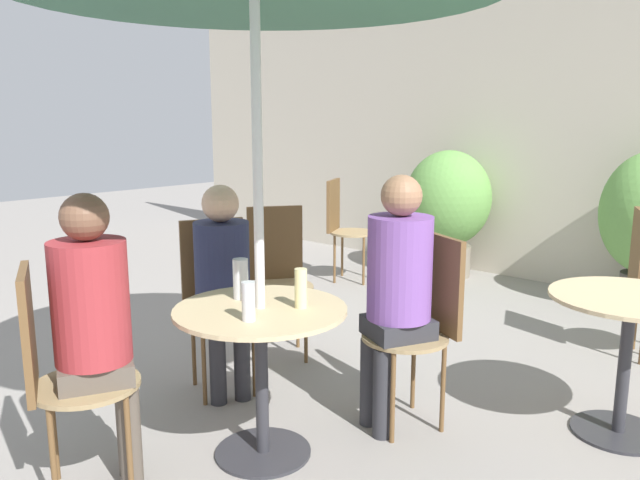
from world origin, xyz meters
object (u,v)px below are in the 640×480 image
(bistro_chair_5, at_px, (277,267))
(seated_person_2, at_px, (95,316))
(potted_plant_0, at_px, (448,204))
(cafe_table_far, at_px, (628,333))
(beer_glass_2, at_px, (301,288))
(beer_glass_0, at_px, (241,279))
(beer_glass_1, at_px, (248,301))
(cafe_table_near, at_px, (261,345))
(seated_person_1, at_px, (223,270))
(bistro_chair_1, at_px, (217,289))
(bistro_chair_3, at_px, (342,221))
(bistro_chair_0, at_px, (423,313))
(seated_person_0, at_px, (397,280))
(bistro_chair_2, at_px, (57,363))

(bistro_chair_5, relative_size, seated_person_2, 0.77)
(potted_plant_0, bearing_deg, seated_person_2, -78.90)
(cafe_table_far, xyz_separation_m, beer_glass_2, (-1.05, -1.18, 0.27))
(beer_glass_0, relative_size, potted_plant_0, 0.15)
(beer_glass_1, bearing_deg, cafe_table_near, 121.87)
(seated_person_1, relative_size, potted_plant_0, 0.96)
(seated_person_1, xyz_separation_m, beer_glass_0, (0.45, -0.26, 0.08))
(bistro_chair_1, xyz_separation_m, potted_plant_0, (-0.35, 3.16, 0.13))
(bistro_chair_3, xyz_separation_m, beer_glass_0, (1.60, -2.67, 0.22))
(cafe_table_near, height_order, beer_glass_1, beer_glass_1)
(beer_glass_0, distance_m, beer_glass_2, 0.32)
(bistro_chair_1, relative_size, bistro_chair_3, 1.00)
(bistro_chair_0, distance_m, seated_person_0, 0.24)
(bistro_chair_3, distance_m, beer_glass_1, 3.43)
(beer_glass_2, xyz_separation_m, potted_plant_0, (-1.25, 3.41, -0.09))
(seated_person_2, bearing_deg, cafe_table_near, -90.00)
(seated_person_0, bearing_deg, beer_glass_0, -103.55)
(cafe_table_near, height_order, potted_plant_0, potted_plant_0)
(beer_glass_0, bearing_deg, bistro_chair_2, -103.45)
(cafe_table_far, height_order, bistro_chair_5, bistro_chair_5)
(seated_person_1, bearing_deg, cafe_table_near, -90.00)
(seated_person_1, relative_size, beer_glass_0, 6.29)
(bistro_chair_2, distance_m, beer_glass_0, 0.86)
(seated_person_1, bearing_deg, seated_person_2, -135.05)
(bistro_chair_5, xyz_separation_m, beer_glass_1, (0.98, -1.12, 0.21))
(bistro_chair_0, height_order, bistro_chair_1, same)
(bistro_chair_3, bearing_deg, bistro_chair_1, 178.48)
(bistro_chair_1, relative_size, seated_person_2, 0.77)
(cafe_table_near, relative_size, bistro_chair_3, 0.80)
(seated_person_0, xyz_separation_m, beer_glass_1, (-0.21, -0.78, 0.02))
(bistro_chair_3, bearing_deg, bistro_chair_5, -177.76)
(bistro_chair_0, distance_m, beer_glass_1, 0.98)
(cafe_table_near, xyz_separation_m, beer_glass_1, (0.10, -0.15, 0.26))
(cafe_table_far, bearing_deg, bistro_chair_0, -146.24)
(bistro_chair_0, bearing_deg, seated_person_0, -90.00)
(seated_person_2, relative_size, beer_glass_0, 6.64)
(beer_glass_2, bearing_deg, bistro_chair_2, -119.50)
(beer_glass_1, relative_size, potted_plant_0, 0.13)
(cafe_table_far, bearing_deg, beer_glass_1, -126.56)
(bistro_chair_2, distance_m, seated_person_2, 0.24)
(bistro_chair_1, relative_size, bistro_chair_5, 1.00)
(bistro_chair_2, xyz_separation_m, seated_person_0, (0.67, 1.39, 0.19))
(bistro_chair_5, relative_size, beer_glass_0, 5.13)
(beer_glass_1, xyz_separation_m, potted_plant_0, (-1.21, 3.69, -0.08))
(bistro_chair_3, bearing_deg, seated_person_1, -179.31)
(bistro_chair_1, relative_size, bistro_chair_2, 1.00)
(cafe_table_near, distance_m, seated_person_1, 0.72)
(bistro_chair_3, xyz_separation_m, bistro_chair_5, (0.89, -1.74, 0.00))
(seated_person_2, bearing_deg, bistro_chair_0, -90.00)
(beer_glass_2, bearing_deg, cafe_table_far, 48.55)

